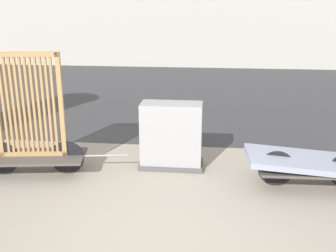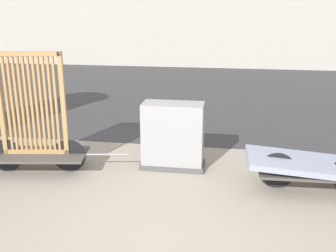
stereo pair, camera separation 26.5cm
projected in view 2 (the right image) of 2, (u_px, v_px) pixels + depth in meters
name	position (u px, v px, depth m)	size (l,w,h in m)	color
ground_plane	(147.00, 235.00, 4.66)	(60.00, 60.00, 0.00)	gray
road_strip	(200.00, 92.00, 12.40)	(56.00, 10.11, 0.01)	#38383A
bike_cart_with_bedframe	(35.00, 132.00, 6.28)	(2.32, 0.96, 1.96)	#4C4742
bike_cart_with_mattress	(314.00, 167.00, 5.73)	(2.48, 0.92, 0.55)	#4C4742
utility_cabinet	(173.00, 138.00, 6.51)	(1.06, 0.53, 1.10)	#4C4C4C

